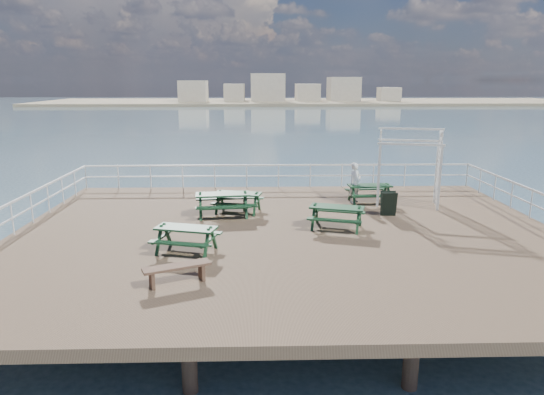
{
  "coord_description": "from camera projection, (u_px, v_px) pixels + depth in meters",
  "views": [
    {
      "loc": [
        -0.92,
        -15.18,
        4.86
      ],
      "look_at": [
        -0.49,
        0.33,
        1.1
      ],
      "focal_mm": 32.0,
      "sensor_mm": 36.0,
      "label": 1
    }
  ],
  "objects": [
    {
      "name": "picnic_table_d",
      "position": [
        186.0,
        234.0,
        14.0
      ],
      "size": [
        2.04,
        1.8,
        0.85
      ],
      "rotation": [
        0.0,
        0.0,
        -0.26
      ],
      "color": "#12331D",
      "rests_on": "ground"
    },
    {
      "name": "sandwich_board",
      "position": [
        389.0,
        204.0,
        17.76
      ],
      "size": [
        0.59,
        0.46,
        0.92
      ],
      "rotation": [
        0.0,
        0.0,
        -0.08
      ],
      "color": "black",
      "rests_on": "ground"
    },
    {
      "name": "railing",
      "position": [
        281.0,
        189.0,
        18.2
      ],
      "size": [
        17.77,
        13.76,
        1.1
      ],
      "color": "silver",
      "rests_on": "ground"
    },
    {
      "name": "picnic_table_b",
      "position": [
        223.0,
        200.0,
        17.73
      ],
      "size": [
        2.13,
        1.79,
        0.96
      ],
      "rotation": [
        0.0,
        0.0,
        0.11
      ],
      "color": "#12331D",
      "rests_on": "ground"
    },
    {
      "name": "picnic_table_a",
      "position": [
        238.0,
        198.0,
        18.27
      ],
      "size": [
        2.01,
        1.75,
        0.85
      ],
      "rotation": [
        0.0,
        0.0,
        -0.22
      ],
      "color": "#12331D",
      "rests_on": "ground"
    },
    {
      "name": "picnic_table_e",
      "position": [
        337.0,
        213.0,
        16.21
      ],
      "size": [
        2.12,
        1.9,
        0.86
      ],
      "rotation": [
        0.0,
        0.0,
        -0.3
      ],
      "color": "#12331D",
      "rests_on": "ground"
    },
    {
      "name": "picnic_table_c",
      "position": [
        370.0,
        190.0,
        19.66
      ],
      "size": [
        1.81,
        1.49,
        0.84
      ],
      "rotation": [
        0.0,
        0.0,
        0.06
      ],
      "color": "#12331D",
      "rests_on": "ground"
    },
    {
      "name": "flat_bench_near",
      "position": [
        177.0,
        270.0,
        11.83
      ],
      "size": [
        1.67,
        1.02,
        0.47
      ],
      "rotation": [
        0.0,
        0.0,
        0.41
      ],
      "color": "brown",
      "rests_on": "ground"
    },
    {
      "name": "sea_backdrop",
      "position": [
        303.0,
        98.0,
        146.61
      ],
      "size": [
        300.0,
        300.0,
        9.2
      ],
      "color": "#38525F",
      "rests_on": "ground"
    },
    {
      "name": "person",
      "position": [
        355.0,
        183.0,
        19.63
      ],
      "size": [
        0.71,
        0.68,
        1.64
      ],
      "primitive_type": "imported",
      "rotation": [
        0.0,
        0.0,
        0.67
      ],
      "color": "white",
      "rests_on": "ground"
    },
    {
      "name": "trellis_arbor",
      "position": [
        408.0,
        171.0,
        19.14
      ],
      "size": [
        2.72,
        1.89,
        3.07
      ],
      "rotation": [
        0.0,
        0.0,
        -0.25
      ],
      "color": "silver",
      "rests_on": "ground"
    },
    {
      "name": "ground",
      "position": [
        287.0,
        237.0,
        15.95
      ],
      "size": [
        18.0,
        14.0,
        0.3
      ],
      "primitive_type": "cube",
      "color": "brown",
      "rests_on": "ground"
    }
  ]
}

